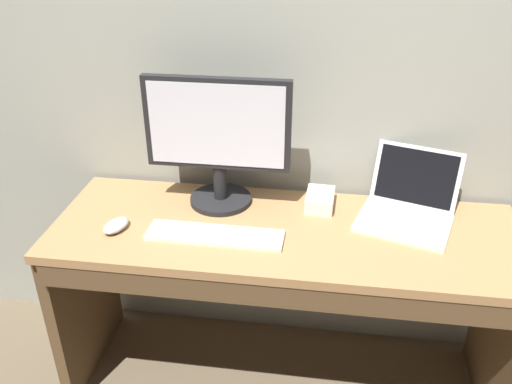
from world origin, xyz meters
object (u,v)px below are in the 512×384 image
laptop_white (407,209)px  external_drive_box (320,200)px  external_monitor (218,139)px  wired_keyboard (215,235)px  computer_mouse (116,225)px

laptop_white → external_drive_box: (-0.31, 0.05, -0.02)m
external_monitor → external_drive_box: size_ratio=3.52×
laptop_white → wired_keyboard: size_ratio=0.83×
computer_mouse → external_drive_box: size_ratio=0.76×
laptop_white → computer_mouse: 1.04m
wired_keyboard → external_drive_box: external_drive_box is taller
laptop_white → wired_keyboard: 0.70m
wired_keyboard → external_monitor: bearing=97.0°
computer_mouse → external_drive_box: 0.75m
wired_keyboard → external_drive_box: size_ratio=3.17×
computer_mouse → external_drive_box: external_drive_box is taller
wired_keyboard → computer_mouse: computer_mouse is taller
external_drive_box → wired_keyboard: bearing=-143.1°
laptop_white → external_monitor: size_ratio=0.75×
laptop_white → computer_mouse: laptop_white is taller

